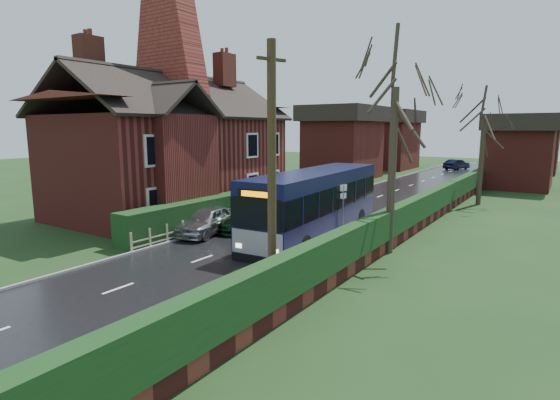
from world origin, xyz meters
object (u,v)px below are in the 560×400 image
Objects in this scene: car_green at (249,219)px; bus_stop_sign at (343,203)px; brick_house at (173,143)px; car_silver at (207,220)px; telegraph_pole at (272,174)px; bus at (315,204)px.

car_green is 5.15m from bus_stop_sign.
brick_house is 7.77m from car_silver.
brick_house is 16.10m from telegraph_pole.
bus_stop_sign is 8.60m from telegraph_pole.
car_silver is at bearing -29.98° from brick_house.
telegraph_pole is at bearing -32.75° from brick_house.
car_silver is at bearing -155.65° from bus.
brick_house is 1.35× the size of bus.
car_silver is at bearing -131.33° from bus_stop_sign.
brick_house is 3.56× the size of car_silver.
telegraph_pole is (1.50, -8.18, 2.18)m from bus_stop_sign.
telegraph_pole reaches higher than bus.
telegraph_pole is at bearing -37.46° from car_green.
bus_stop_sign is (4.90, 1.06, 1.17)m from car_green.
bus is at bearing -4.67° from brick_house.
bus is 5.48m from car_silver.
car_green is at bearing 45.97° from car_silver.
bus is at bearing -142.01° from bus_stop_sign.
bus_stop_sign reaches higher than car_green.
car_green is at bearing 150.29° from telegraph_pole.
bus_stop_sign is 0.34× the size of telegraph_pole.
bus reaches higher than car_silver.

